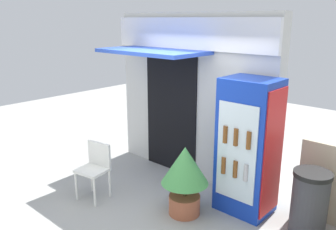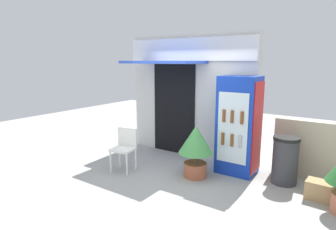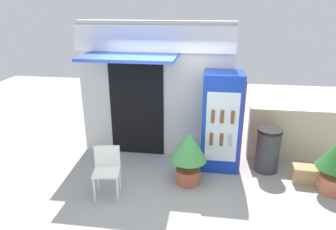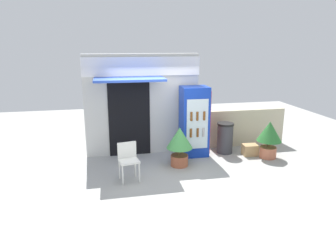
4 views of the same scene
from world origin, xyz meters
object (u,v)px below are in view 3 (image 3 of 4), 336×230
(potted_plant_near_shop, at_px, (188,152))
(trash_bin, at_px, (268,150))
(drink_cooler, at_px, (222,122))
(cardboard_box, at_px, (304,174))
(plastic_chair, at_px, (107,167))

(potted_plant_near_shop, distance_m, trash_bin, 1.67)
(drink_cooler, height_order, trash_bin, drink_cooler)
(drink_cooler, relative_size, cardboard_box, 4.77)
(potted_plant_near_shop, bearing_deg, drink_cooler, 49.42)
(plastic_chair, bearing_deg, cardboard_box, 13.98)
(trash_bin, bearing_deg, cardboard_box, -28.43)
(drink_cooler, relative_size, trash_bin, 2.20)
(plastic_chair, height_order, potted_plant_near_shop, potted_plant_near_shop)
(plastic_chair, xyz_separation_m, potted_plant_near_shop, (1.35, 0.54, 0.11))
(plastic_chair, xyz_separation_m, cardboard_box, (3.50, 0.87, -0.37))
(drink_cooler, distance_m, potted_plant_near_shop, 0.97)
(plastic_chair, bearing_deg, trash_bin, 22.95)
(potted_plant_near_shop, bearing_deg, trash_bin, 23.86)
(drink_cooler, bearing_deg, trash_bin, -1.16)
(plastic_chair, bearing_deg, drink_cooler, 32.40)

